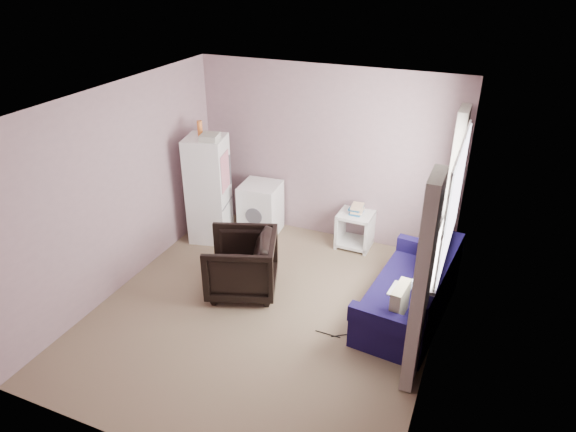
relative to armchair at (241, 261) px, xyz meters
name	(u,v)px	position (x,y,z in m)	size (l,w,h in m)	color
room	(264,218)	(0.46, -0.29, 0.83)	(3.84, 4.24, 2.54)	#826D55
armchair	(241,261)	(0.00, 0.00, 0.00)	(0.82, 0.77, 0.85)	black
fridge	(209,189)	(-1.04, 1.03, 0.36)	(0.64, 0.64, 1.77)	white
washing_machine	(261,208)	(-0.43, 1.47, -0.02)	(0.59, 0.59, 0.78)	white
side_table	(356,227)	(0.99, 1.62, -0.12)	(0.49, 0.49, 0.65)	white
sofa	(413,296)	(2.05, 0.29, -0.14)	(0.97, 1.82, 0.78)	#140D3E
window_dressing	(440,232)	(2.23, 0.41, 0.68)	(0.17, 2.62, 2.18)	white
floor_cables	(336,334)	(1.35, -0.36, -0.42)	(0.44, 0.17, 0.01)	black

